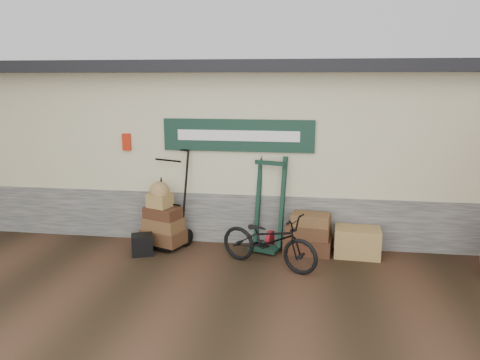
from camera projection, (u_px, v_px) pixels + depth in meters
name	position (u px, v px, depth m)	size (l,w,h in m)	color
ground	(248.00, 266.00, 7.41)	(80.00, 80.00, 0.00)	black
station_building	(265.00, 142.00, 9.71)	(14.40, 4.10, 3.20)	#4C4C47
porter_trolley	(169.00, 197.00, 8.21)	(0.87, 0.65, 1.74)	black
green_barrow	(269.00, 204.00, 7.99)	(0.58, 0.49, 1.61)	black
suitcase_stack	(308.00, 233.00, 7.90)	(0.78, 0.49, 0.70)	#3E1D13
wicker_hamper	(357.00, 242.00, 7.77)	(0.74, 0.48, 0.48)	olive
black_trunk	(142.00, 245.00, 7.85)	(0.35, 0.30, 0.35)	black
bicycle	(269.00, 237.00, 7.28)	(1.66, 0.58, 0.97)	black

